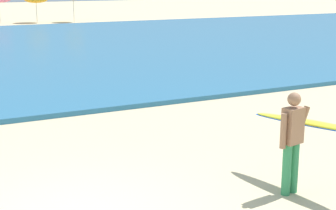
{
  "coord_description": "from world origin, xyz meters",
  "views": [
    {
      "loc": [
        -2.07,
        -6.99,
        3.48
      ],
      "look_at": [
        2.47,
        1.86,
        1.1
      ],
      "focal_mm": 55.83,
      "sensor_mm": 36.0,
      "label": 1
    }
  ],
  "objects": [
    {
      "name": "surfer_with_board",
      "position": [
        3.71,
        -0.6,
        1.03
      ],
      "size": [
        1.17,
        2.55,
        1.73
      ],
      "color": "#338E56",
      "rests_on": "ground"
    }
  ]
}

